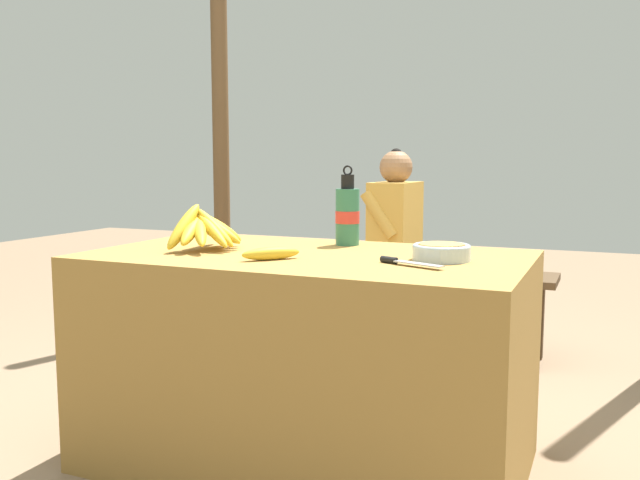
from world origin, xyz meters
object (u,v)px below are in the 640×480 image
seated_vendor (386,234)px  water_bottle (347,215)px  loose_banana_front (271,253)px  banana_bunch_green (497,261)px  serving_bowl (441,251)px  knife (402,262)px  support_post_near (220,110)px  wooden_bench (408,282)px  banana_bunch_ripe (206,228)px

seated_vendor → water_bottle: bearing=103.0°
loose_banana_front → banana_bunch_green: bearing=75.3°
serving_bowl → water_bottle: bearing=149.6°
knife → banana_bunch_green: bearing=110.3°
knife → support_post_near: 2.51m
water_bottle → wooden_bench: 1.27m
banana_bunch_ripe → loose_banana_front: (0.31, -0.12, -0.05)m
serving_bowl → banana_bunch_green: 1.44m
banana_bunch_ripe → support_post_near: 2.03m
banana_bunch_green → support_post_near: size_ratio=0.12×
loose_banana_front → seated_vendor: size_ratio=0.16×
loose_banana_front → water_bottle: bearing=79.1°
wooden_bench → seated_vendor: bearing=-165.2°
water_bottle → banana_bunch_ripe: bearing=-141.6°
banana_bunch_ripe → support_post_near: size_ratio=0.12×
banana_bunch_ripe → water_bottle: 0.50m
water_bottle → banana_bunch_green: (0.34, 1.19, -0.31)m
loose_banana_front → support_post_near: size_ratio=0.06×
wooden_bench → seated_vendor: size_ratio=1.40×
serving_bowl → loose_banana_front: 0.52m
banana_bunch_ripe → support_post_near: (-0.98, 1.70, 0.54)m
loose_banana_front → seated_vendor: seated_vendor is taller
water_bottle → banana_bunch_green: 1.28m
loose_banana_front → wooden_bench: loose_banana_front is taller
knife → banana_bunch_ripe: bearing=-163.1°
loose_banana_front → banana_bunch_green: loose_banana_front is taller
water_bottle → serving_bowl: bearing=-30.4°
banana_bunch_ripe → serving_bowl: bearing=5.8°
wooden_bench → banana_bunch_green: banana_bunch_green is taller
banana_bunch_ripe → knife: 0.71m
loose_banana_front → seated_vendor: bearing=95.2°
banana_bunch_green → water_bottle: bearing=-106.1°
seated_vendor → support_post_near: size_ratio=0.41×
wooden_bench → support_post_near: support_post_near is taller
knife → banana_bunch_green: (0.03, 1.56, -0.21)m
water_bottle → loose_banana_front: (-0.08, -0.43, -0.09)m
banana_bunch_ripe → knife: bearing=-4.6°
serving_bowl → wooden_bench: 1.55m
banana_bunch_ripe → support_post_near: bearing=120.1°
water_bottle → support_post_near: support_post_near is taller
water_bottle → loose_banana_front: size_ratio=1.71×
serving_bowl → seated_vendor: (-0.62, 1.39, -0.12)m
loose_banana_front → knife: 0.40m
serving_bowl → banana_bunch_green: size_ratio=0.57×
loose_banana_front → knife: (0.40, 0.06, -0.01)m
serving_bowl → loose_banana_front: serving_bowl is taller
knife → wooden_bench: knife is taller
loose_banana_front → banana_bunch_green: (0.43, 1.62, -0.22)m
wooden_bench → water_bottle: bearing=-84.6°
serving_bowl → seated_vendor: 1.52m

